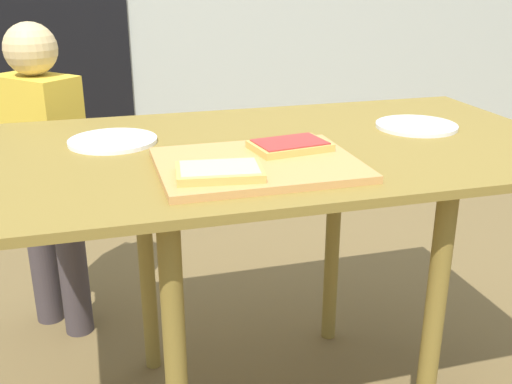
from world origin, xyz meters
name	(u,v)px	position (x,y,z in m)	size (l,w,h in m)	color
dining_table	(273,183)	(0.00, 0.00, 0.66)	(1.37, 0.76, 0.75)	olive
cutting_board	(258,164)	(-0.08, -0.16, 0.76)	(0.40, 0.31, 0.02)	tan
pizza_slice_near_left	(219,172)	(-0.18, -0.23, 0.77)	(0.17, 0.13, 0.02)	gold
pizza_slice_far_right	(290,145)	(0.01, -0.10, 0.77)	(0.18, 0.13, 0.02)	gold
plate_white_right	(416,126)	(0.39, 0.05, 0.75)	(0.20, 0.20, 0.01)	white
plate_white_left	(113,141)	(-0.35, 0.11, 0.75)	(0.20, 0.20, 0.01)	white
child_left	(46,168)	(-0.54, 0.59, 0.55)	(0.27, 0.27, 0.99)	#3F3739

